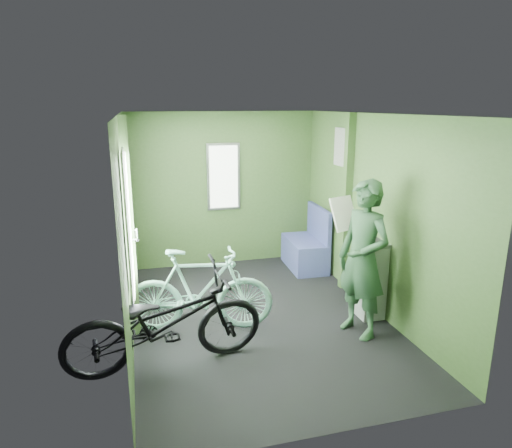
{
  "coord_description": "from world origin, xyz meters",
  "views": [
    {
      "loc": [
        -1.27,
        -4.66,
        2.4
      ],
      "look_at": [
        0.0,
        0.1,
        1.1
      ],
      "focal_mm": 32.0,
      "sensor_mm": 36.0,
      "label": 1
    }
  ],
  "objects_px": {
    "bicycle_black": "(168,369)",
    "waste_box": "(369,278)",
    "bench_seat": "(306,250)",
    "passenger": "(363,259)",
    "bicycle_mint": "(201,330)"
  },
  "relations": [
    {
      "from": "passenger",
      "to": "bicycle_mint",
      "type": "bearing_deg",
      "value": -127.58
    },
    {
      "from": "bench_seat",
      "to": "passenger",
      "type": "bearing_deg",
      "value": -92.95
    },
    {
      "from": "bicycle_black",
      "to": "passenger",
      "type": "distance_m",
      "value": 2.22
    },
    {
      "from": "bicycle_black",
      "to": "passenger",
      "type": "height_order",
      "value": "passenger"
    },
    {
      "from": "bicycle_black",
      "to": "bench_seat",
      "type": "relative_size",
      "value": 1.99
    },
    {
      "from": "bicycle_mint",
      "to": "passenger",
      "type": "distance_m",
      "value": 1.91
    },
    {
      "from": "passenger",
      "to": "waste_box",
      "type": "xyz_separation_m",
      "value": [
        0.3,
        0.38,
        -0.39
      ]
    },
    {
      "from": "bicycle_mint",
      "to": "passenger",
      "type": "bearing_deg",
      "value": -95.64
    },
    {
      "from": "waste_box",
      "to": "bench_seat",
      "type": "distance_m",
      "value": 1.71
    },
    {
      "from": "bicycle_black",
      "to": "waste_box",
      "type": "distance_m",
      "value": 2.46
    },
    {
      "from": "bicycle_black",
      "to": "waste_box",
      "type": "height_order",
      "value": "waste_box"
    },
    {
      "from": "bicycle_black",
      "to": "bicycle_mint",
      "type": "height_order",
      "value": "bicycle_black"
    },
    {
      "from": "waste_box",
      "to": "bench_seat",
      "type": "height_order",
      "value": "bench_seat"
    },
    {
      "from": "bicycle_mint",
      "to": "waste_box",
      "type": "xyz_separation_m",
      "value": [
        1.95,
        -0.11,
        0.45
      ]
    },
    {
      "from": "bicycle_mint",
      "to": "bench_seat",
      "type": "height_order",
      "value": "bench_seat"
    }
  ]
}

